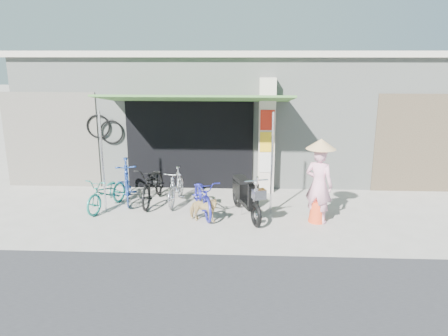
{
  "coord_description": "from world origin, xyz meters",
  "views": [
    {
      "loc": [
        0.27,
        -8.86,
        3.64
      ],
      "look_at": [
        -0.2,
        1.0,
        1.0
      ],
      "focal_mm": 35.0,
      "sensor_mm": 36.0,
      "label": 1
    }
  ],
  "objects_px": {
    "bike_black": "(153,184)",
    "moped": "(245,196)",
    "bike_silver": "(176,186)",
    "street_dog": "(203,209)",
    "bike_teal": "(107,193)",
    "nun": "(319,182)",
    "bike_blue": "(127,181)",
    "bike_navy": "(203,196)"
  },
  "relations": [
    {
      "from": "bike_black",
      "to": "street_dog",
      "type": "relative_size",
      "value": 2.59
    },
    {
      "from": "bike_teal",
      "to": "street_dog",
      "type": "xyz_separation_m",
      "value": [
        2.35,
        -0.73,
        -0.11
      ]
    },
    {
      "from": "bike_silver",
      "to": "bike_navy",
      "type": "relative_size",
      "value": 0.9
    },
    {
      "from": "bike_silver",
      "to": "nun",
      "type": "distance_m",
      "value": 3.48
    },
    {
      "from": "bike_navy",
      "to": "nun",
      "type": "height_order",
      "value": "nun"
    },
    {
      "from": "bike_blue",
      "to": "moped",
      "type": "height_order",
      "value": "bike_blue"
    },
    {
      "from": "bike_silver",
      "to": "bike_blue",
      "type": "bearing_deg",
      "value": 178.39
    },
    {
      "from": "bike_black",
      "to": "moped",
      "type": "bearing_deg",
      "value": -16.03
    },
    {
      "from": "nun",
      "to": "bike_blue",
      "type": "bearing_deg",
      "value": 17.01
    },
    {
      "from": "street_dog",
      "to": "bike_teal",
      "type": "bearing_deg",
      "value": 88.98
    },
    {
      "from": "bike_blue",
      "to": "bike_black",
      "type": "distance_m",
      "value": 0.69
    },
    {
      "from": "bike_blue",
      "to": "bike_silver",
      "type": "xyz_separation_m",
      "value": [
        1.26,
        -0.15,
        -0.07
      ]
    },
    {
      "from": "bike_teal",
      "to": "nun",
      "type": "distance_m",
      "value": 4.92
    },
    {
      "from": "bike_blue",
      "to": "bike_teal",
      "type": "bearing_deg",
      "value": -132.79
    },
    {
      "from": "bike_black",
      "to": "bike_silver",
      "type": "distance_m",
      "value": 0.58
    },
    {
      "from": "bike_silver",
      "to": "nun",
      "type": "relative_size",
      "value": 0.8
    },
    {
      "from": "bike_teal",
      "to": "street_dog",
      "type": "relative_size",
      "value": 2.18
    },
    {
      "from": "street_dog",
      "to": "bike_silver",
      "type": "bearing_deg",
      "value": 49.43
    },
    {
      "from": "bike_black",
      "to": "bike_navy",
      "type": "height_order",
      "value": "bike_black"
    },
    {
      "from": "bike_blue",
      "to": "bike_silver",
      "type": "relative_size",
      "value": 1.16
    },
    {
      "from": "bike_black",
      "to": "nun",
      "type": "distance_m",
      "value": 4.04
    },
    {
      "from": "bike_teal",
      "to": "street_dog",
      "type": "distance_m",
      "value": 2.47
    },
    {
      "from": "bike_blue",
      "to": "nun",
      "type": "xyz_separation_m",
      "value": [
        4.55,
        -1.19,
        0.39
      ]
    },
    {
      "from": "street_dog",
      "to": "moped",
      "type": "height_order",
      "value": "moped"
    },
    {
      "from": "bike_teal",
      "to": "bike_black",
      "type": "bearing_deg",
      "value": 44.25
    },
    {
      "from": "moped",
      "to": "bike_teal",
      "type": "bearing_deg",
      "value": 156.12
    },
    {
      "from": "bike_black",
      "to": "nun",
      "type": "bearing_deg",
      "value": -12.76
    },
    {
      "from": "bike_navy",
      "to": "nun",
      "type": "xyz_separation_m",
      "value": [
        2.56,
        -0.37,
        0.48
      ]
    },
    {
      "from": "nun",
      "to": "bike_silver",
      "type": "bearing_deg",
      "value": 14.17
    },
    {
      "from": "bike_teal",
      "to": "bike_navy",
      "type": "bearing_deg",
      "value": 11.9
    },
    {
      "from": "bike_black",
      "to": "moped",
      "type": "height_order",
      "value": "moped"
    },
    {
      "from": "bike_blue",
      "to": "bike_silver",
      "type": "bearing_deg",
      "value": -22.63
    },
    {
      "from": "bike_silver",
      "to": "street_dog",
      "type": "xyz_separation_m",
      "value": [
        0.78,
        -1.19,
        -0.16
      ]
    },
    {
      "from": "bike_teal",
      "to": "moped",
      "type": "bearing_deg",
      "value": 12.36
    },
    {
      "from": "nun",
      "to": "bike_black",
      "type": "bearing_deg",
      "value": 15.94
    },
    {
      "from": "bike_blue",
      "to": "moped",
      "type": "distance_m",
      "value": 3.1
    },
    {
      "from": "bike_navy",
      "to": "bike_silver",
      "type": "bearing_deg",
      "value": 119.68
    },
    {
      "from": "bike_black",
      "to": "street_dog",
      "type": "height_order",
      "value": "bike_black"
    },
    {
      "from": "bike_black",
      "to": "moped",
      "type": "distance_m",
      "value": 2.41
    },
    {
      "from": "bike_silver",
      "to": "moped",
      "type": "xyz_separation_m",
      "value": [
        1.7,
        -0.73,
        0.02
      ]
    },
    {
      "from": "bike_black",
      "to": "bike_silver",
      "type": "bearing_deg",
      "value": -2.19
    },
    {
      "from": "bike_blue",
      "to": "bike_black",
      "type": "bearing_deg",
      "value": -24.12
    }
  ]
}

